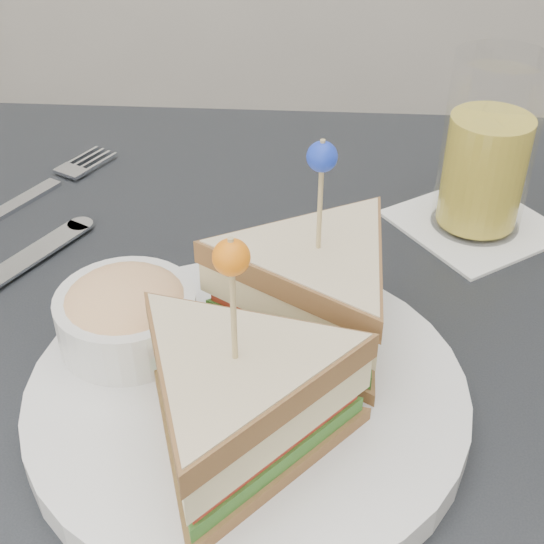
{
  "coord_description": "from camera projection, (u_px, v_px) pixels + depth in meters",
  "views": [
    {
      "loc": [
        0.04,
        -0.43,
        1.12
      ],
      "look_at": [
        0.01,
        0.01,
        0.8
      ],
      "focal_mm": 50.0,
      "sensor_mm": 36.0,
      "label": 1
    }
  ],
  "objects": [
    {
      "name": "cutlery_fork",
      "position": [
        40.0,
        190.0,
        0.73
      ],
      "size": [
        0.12,
        0.2,
        0.01
      ],
      "rotation": [
        0.0,
        0.0,
        -0.5
      ],
      "color": "silver",
      "rests_on": "table"
    },
    {
      "name": "drink_set",
      "position": [
        487.0,
        156.0,
        0.64
      ],
      "size": [
        0.17,
        0.17,
        0.16
      ],
      "rotation": [
        0.0,
        0.0,
        0.61
      ],
      "color": "white",
      "rests_on": "table"
    },
    {
      "name": "plate_meal",
      "position": [
        257.0,
        351.0,
        0.48
      ],
      "size": [
        0.36,
        0.36,
        0.17
      ],
      "rotation": [
        0.0,
        0.0,
        0.31
      ],
      "color": "silver",
      "rests_on": "table"
    },
    {
      "name": "table",
      "position": [
        259.0,
        406.0,
        0.61
      ],
      "size": [
        0.8,
        0.8,
        0.75
      ],
      "color": "black",
      "rests_on": "ground"
    }
  ]
}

